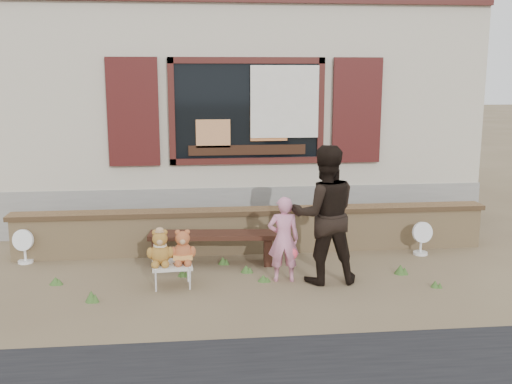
{
  "coord_description": "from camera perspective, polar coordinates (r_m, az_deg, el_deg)",
  "views": [
    {
      "loc": [
        -0.88,
        -7.66,
        2.67
      ],
      "look_at": [
        0.0,
        0.6,
        1.0
      ],
      "focal_mm": 42.0,
      "sensor_mm": 36.0,
      "label": 1
    }
  ],
  "objects": [
    {
      "name": "folding_chair",
      "position": [
        7.66,
        -8.0,
        -6.97
      ],
      "size": [
        0.52,
        0.47,
        0.3
      ],
      "rotation": [
        0.0,
        0.0,
        0.07
      ],
      "color": "beige",
      "rests_on": "ground"
    },
    {
      "name": "adult",
      "position": [
        7.66,
        6.54,
        -2.15
      ],
      "size": [
        0.87,
        0.68,
        1.78
      ],
      "primitive_type": "imported",
      "rotation": [
        0.0,
        0.0,
        3.15
      ],
      "color": "black",
      "rests_on": "ground"
    },
    {
      "name": "grass_tufts",
      "position": [
        7.9,
        -2.26,
        -7.99
      ],
      "size": [
        4.93,
        1.39,
        0.13
      ],
      "color": "#3A5E25",
      "rests_on": "ground"
    },
    {
      "name": "ground",
      "position": [
        8.16,
        0.45,
        -7.73
      ],
      "size": [
        80.0,
        80.0,
        0.0
      ],
      "primitive_type": "plane",
      "color": "brown",
      "rests_on": "ground"
    },
    {
      "name": "teddy_bear_left",
      "position": [
        7.58,
        -9.11,
        -5.16
      ],
      "size": [
        0.35,
        0.31,
        0.46
      ],
      "primitive_type": null,
      "rotation": [
        0.0,
        0.0,
        0.07
      ],
      "color": "brown",
      "rests_on": "folding_chair"
    },
    {
      "name": "child",
      "position": [
        7.72,
        2.63,
        -4.51
      ],
      "size": [
        0.42,
        0.29,
        1.12
      ],
      "primitive_type": "imported",
      "rotation": [
        0.0,
        0.0,
        3.08
      ],
      "color": "pink",
      "rests_on": "ground"
    },
    {
      "name": "teddy_bear_right",
      "position": [
        7.59,
        -6.99,
        -5.13
      ],
      "size": [
        0.34,
        0.3,
        0.44
      ],
      "primitive_type": null,
      "rotation": [
        0.0,
        0.0,
        0.07
      ],
      "color": "brown",
      "rests_on": "folding_chair"
    },
    {
      "name": "brick_wall",
      "position": [
        9.01,
        -0.27,
        -3.61
      ],
      "size": [
        7.1,
        0.36,
        0.67
      ],
      "color": "tan",
      "rests_on": "ground"
    },
    {
      "name": "fan_right",
      "position": [
        9.23,
        15.45,
        -4.24
      ],
      "size": [
        0.32,
        0.21,
        0.51
      ],
      "rotation": [
        0.0,
        0.0,
        0.12
      ],
      "color": "white",
      "rests_on": "ground"
    },
    {
      "name": "shopfront",
      "position": [
        12.2,
        -1.95,
        8.21
      ],
      "size": [
        8.04,
        5.13,
        4.0
      ],
      "color": "#BDAF99",
      "rests_on": "ground"
    },
    {
      "name": "bench",
      "position": [
        8.47,
        -4.15,
        -4.7
      ],
      "size": [
        1.8,
        0.53,
        0.46
      ],
      "rotation": [
        0.0,
        0.0,
        -0.09
      ],
      "color": "black",
      "rests_on": "ground"
    },
    {
      "name": "fan_left",
      "position": [
        9.12,
        -21.18,
        -4.81
      ],
      "size": [
        0.32,
        0.21,
        0.5
      ],
      "rotation": [
        0.0,
        0.0,
        -0.25
      ],
      "color": "white",
      "rests_on": "ground"
    }
  ]
}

